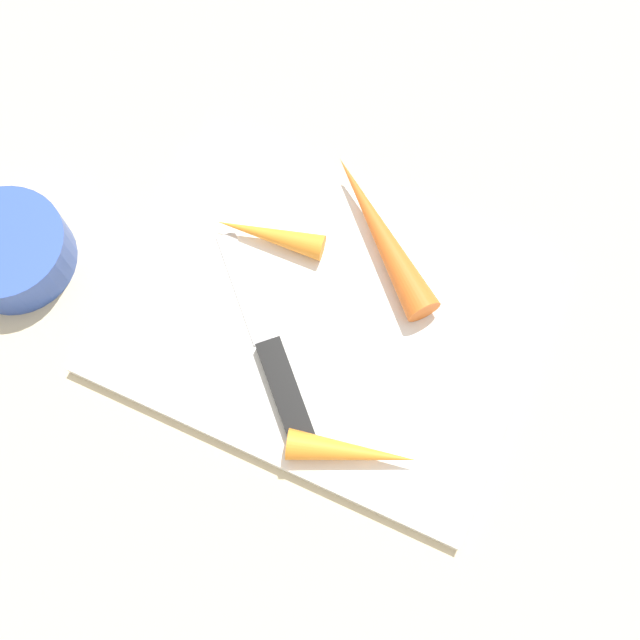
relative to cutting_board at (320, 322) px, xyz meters
The scene contains 7 objects.
ground_plane 0.01m from the cutting_board, ahead, with size 1.40×1.40×0.00m, color #C6B793.
cutting_board is the anchor object (origin of this frame).
knife 0.06m from the cutting_board, 77.92° to the left, with size 0.15×0.16×0.01m.
carrot_longest 0.10m from the cutting_board, 100.63° to the right, with size 0.03×0.03×0.17m, color orange.
carrot_shortest 0.09m from the cutting_board, 34.99° to the right, with size 0.02×0.02×0.10m, color orange.
carrot_medium 0.12m from the cutting_board, 126.87° to the left, with size 0.03×0.03×0.11m, color orange.
small_bowl 0.28m from the cutting_board, 11.64° to the left, with size 0.11×0.11×0.04m, color #3351B2.
Camera 1 is at (-0.09, 0.21, 0.65)m, focal length 43.33 mm.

